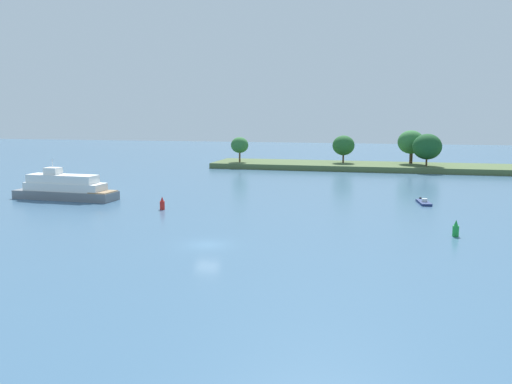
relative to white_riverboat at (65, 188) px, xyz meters
The scene contains 6 objects.
ground_plane 39.69m from the white_riverboat, 35.76° to the right, with size 400.00×400.00×0.00m, color #3D607F.
treeline_island 79.69m from the white_riverboat, 48.28° to the left, with size 93.92×15.88×9.64m.
white_riverboat is the anchor object (origin of this frame).
fishing_skiff 56.98m from the white_riverboat, ahead, with size 2.17×5.39×0.86m.
channel_buoy_red 19.81m from the white_riverboat, 14.72° to the right, with size 0.70×0.70×1.90m.
channel_buoy_green 59.57m from the white_riverboat, 12.47° to the right, with size 0.70×0.70×1.90m.
Camera 1 is at (17.73, -51.19, 13.66)m, focal length 36.85 mm.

